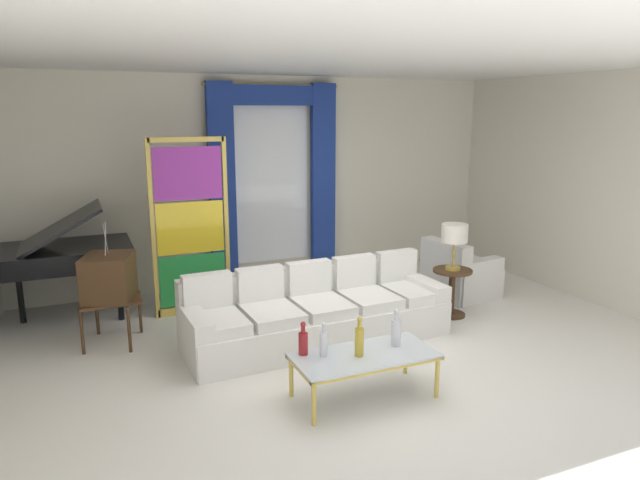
% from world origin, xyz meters
% --- Properties ---
extents(ground_plane, '(16.00, 16.00, 0.00)m').
position_xyz_m(ground_plane, '(0.00, 0.00, 0.00)').
color(ground_plane, white).
extents(wall_rear, '(8.00, 0.12, 3.00)m').
position_xyz_m(wall_rear, '(0.00, 3.06, 1.50)').
color(wall_rear, silver).
rests_on(wall_rear, ground).
extents(wall_right, '(0.12, 7.00, 3.00)m').
position_xyz_m(wall_right, '(3.66, 0.60, 1.50)').
color(wall_right, silver).
rests_on(wall_right, ground).
extents(ceiling_slab, '(8.00, 7.60, 0.04)m').
position_xyz_m(ceiling_slab, '(0.00, 0.80, 3.02)').
color(ceiling_slab, white).
extents(curtained_window, '(2.00, 0.17, 2.70)m').
position_xyz_m(curtained_window, '(0.04, 2.89, 1.74)').
color(curtained_window, white).
rests_on(curtained_window, ground).
extents(couch_white_long, '(2.95, 1.03, 0.86)m').
position_xyz_m(couch_white_long, '(-0.29, 0.55, 0.31)').
color(couch_white_long, white).
rests_on(couch_white_long, ground).
extents(coffee_table, '(1.26, 0.60, 0.41)m').
position_xyz_m(coffee_table, '(-0.41, -0.84, 0.37)').
color(coffee_table, silver).
rests_on(coffee_table, ground).
extents(bottle_blue_decanter, '(0.08, 0.08, 0.30)m').
position_xyz_m(bottle_blue_decanter, '(-0.91, -0.64, 0.53)').
color(bottle_blue_decanter, maroon).
rests_on(bottle_blue_decanter, coffee_table).
extents(bottle_crystal_tall, '(0.08, 0.08, 0.35)m').
position_xyz_m(bottle_crystal_tall, '(-0.07, -0.79, 0.55)').
color(bottle_crystal_tall, silver).
rests_on(bottle_crystal_tall, coffee_table).
extents(bottle_amber_squat, '(0.08, 0.08, 0.36)m').
position_xyz_m(bottle_amber_squat, '(-0.47, -0.86, 0.56)').
color(bottle_amber_squat, gold).
rests_on(bottle_amber_squat, coffee_table).
extents(bottle_ruby_flask, '(0.07, 0.07, 0.31)m').
position_xyz_m(bottle_ruby_flask, '(-0.76, -0.74, 0.54)').
color(bottle_ruby_flask, silver).
rests_on(bottle_ruby_flask, coffee_table).
extents(vintage_tv, '(0.66, 0.71, 1.35)m').
position_xyz_m(vintage_tv, '(-2.38, 1.34, 0.73)').
color(vintage_tv, '#472D19').
rests_on(vintage_tv, ground).
extents(armchair_white, '(0.92, 0.91, 0.80)m').
position_xyz_m(armchair_white, '(2.11, 1.20, 0.29)').
color(armchair_white, white).
rests_on(armchair_white, ground).
extents(stained_glass_divider, '(0.95, 0.05, 2.20)m').
position_xyz_m(stained_glass_divider, '(-1.36, 1.96, 1.06)').
color(stained_glass_divider, gold).
rests_on(stained_glass_divider, ground).
extents(peacock_figurine, '(0.44, 0.60, 0.50)m').
position_xyz_m(peacock_figurine, '(-0.98, 1.51, 0.22)').
color(peacock_figurine, beige).
rests_on(peacock_figurine, ground).
extents(round_side_table, '(0.48, 0.48, 0.59)m').
position_xyz_m(round_side_table, '(1.56, 0.59, 0.36)').
color(round_side_table, '#472D19').
rests_on(round_side_table, ground).
extents(table_lamp_brass, '(0.32, 0.32, 0.57)m').
position_xyz_m(table_lamp_brass, '(1.56, 0.59, 1.03)').
color(table_lamp_brass, '#B29338').
rests_on(table_lamp_brass, round_side_table).
extents(grand_piano, '(1.50, 1.10, 1.40)m').
position_xyz_m(grand_piano, '(-2.79, 2.43, 0.80)').
color(grand_piano, black).
rests_on(grand_piano, ground).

